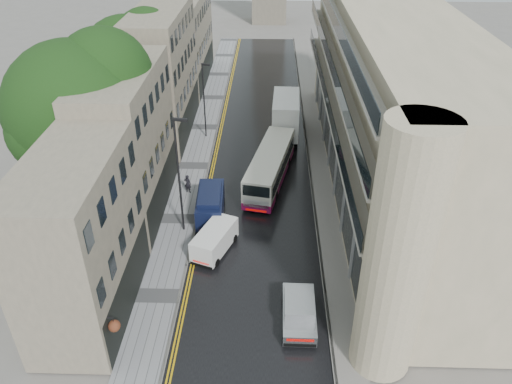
# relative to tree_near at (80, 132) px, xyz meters

# --- Properties ---
(road) EXTENTS (9.00, 85.00, 0.02)m
(road) POSITION_rel_tree_near_xyz_m (12.50, 7.50, -6.94)
(road) COLOR black
(road) RESTS_ON ground
(left_sidewalk) EXTENTS (2.70, 85.00, 0.12)m
(left_sidewalk) POSITION_rel_tree_near_xyz_m (6.65, 7.50, -6.89)
(left_sidewalk) COLOR gray
(left_sidewalk) RESTS_ON ground
(right_sidewalk) EXTENTS (1.80, 85.00, 0.12)m
(right_sidewalk) POSITION_rel_tree_near_xyz_m (17.90, 7.50, -6.89)
(right_sidewalk) COLOR slate
(right_sidewalk) RESTS_ON ground
(old_shop_row) EXTENTS (4.50, 56.00, 12.00)m
(old_shop_row) POSITION_rel_tree_near_xyz_m (3.05, 10.00, -0.95)
(old_shop_row) COLOR gray
(old_shop_row) RESTS_ON ground
(modern_block) EXTENTS (8.00, 40.00, 14.00)m
(modern_block) POSITION_rel_tree_near_xyz_m (22.80, 6.00, 0.05)
(modern_block) COLOR beige
(modern_block) RESTS_ON ground
(tree_near) EXTENTS (10.56, 10.56, 13.89)m
(tree_near) POSITION_rel_tree_near_xyz_m (0.00, 0.00, 0.00)
(tree_near) COLOR black
(tree_near) RESTS_ON ground
(tree_far) EXTENTS (9.24, 9.24, 12.46)m
(tree_far) POSITION_rel_tree_near_xyz_m (0.30, 13.00, -0.72)
(tree_far) COLOR black
(tree_far) RESTS_ON ground
(cream_bus) EXTENTS (4.37, 10.56, 2.81)m
(cream_bus) POSITION_rel_tree_near_xyz_m (11.86, 2.46, -5.52)
(cream_bus) COLOR silver
(cream_bus) RESTS_ON road
(white_lorry) EXTENTS (2.80, 8.39, 4.36)m
(white_lorry) POSITION_rel_tree_near_xyz_m (13.78, 12.36, -4.75)
(white_lorry) COLOR white
(white_lorry) RESTS_ON road
(silver_hatchback) EXTENTS (1.96, 4.36, 1.62)m
(silver_hatchback) POSITION_rel_tree_near_xyz_m (14.40, -12.32, -6.11)
(silver_hatchback) COLOR #A4A5A9
(silver_hatchback) RESTS_ON road
(white_van) EXTENTS (3.11, 4.46, 1.85)m
(white_van) POSITION_rel_tree_near_xyz_m (8.46, -5.52, -6.00)
(white_van) COLOR white
(white_van) RESTS_ON road
(navy_van) EXTENTS (2.15, 4.91, 2.46)m
(navy_van) POSITION_rel_tree_near_xyz_m (8.20, -2.09, -5.69)
(navy_van) COLOR black
(navy_van) RESTS_ON road
(pedestrian) EXTENTS (0.69, 0.56, 1.62)m
(pedestrian) POSITION_rel_tree_near_xyz_m (6.77, 3.01, -6.02)
(pedestrian) COLOR black
(pedestrian) RESTS_ON left_sidewalk
(lamp_post_near) EXTENTS (1.02, 0.38, 8.87)m
(lamp_post_near) POSITION_rel_tree_near_xyz_m (7.18, -2.12, -2.39)
(lamp_post_near) COLOR black
(lamp_post_near) RESTS_ON left_sidewalk
(lamp_post_far) EXTENTS (0.85, 0.46, 7.43)m
(lamp_post_far) POSITION_rel_tree_near_xyz_m (7.03, 13.60, -3.11)
(lamp_post_far) COLOR black
(lamp_post_far) RESTS_ON left_sidewalk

